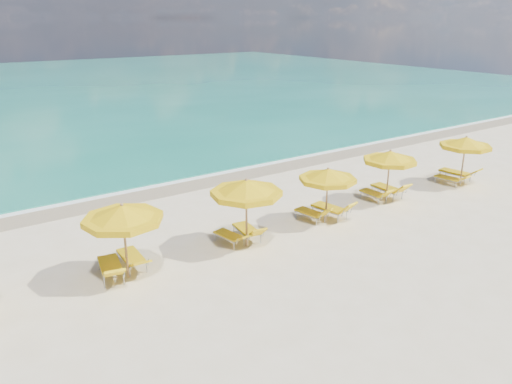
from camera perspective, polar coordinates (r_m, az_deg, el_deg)
ground_plane at (r=19.23m, az=2.57°, el=-4.59°), size 120.00×120.00×0.00m
ocean at (r=63.31m, az=-25.36°, el=10.41°), size 120.00×80.00×0.30m
wet_sand_band at (r=25.11m, az=-7.75°, el=1.06°), size 120.00×2.60×0.01m
foam_line at (r=25.79m, az=-8.57°, el=1.51°), size 120.00×1.20×0.03m
whitecap_near at (r=32.22m, az=-25.42°, el=3.42°), size 14.00×0.36×0.05m
whitecap_far at (r=43.01m, az=-8.59°, el=8.65°), size 18.00×0.30×0.05m
umbrella_2 at (r=15.64m, az=-15.01°, el=-2.50°), size 2.93×2.93×2.52m
umbrella_3 at (r=17.23m, az=-1.12°, el=0.38°), size 2.93×2.93×2.57m
umbrella_4 at (r=19.63m, az=8.21°, el=1.85°), size 2.42×2.42×2.30m
umbrella_5 at (r=22.56m, az=15.06°, el=3.85°), size 2.97×2.97×2.38m
umbrella_6 at (r=26.10m, az=22.84°, el=5.18°), size 3.16×3.16×2.45m
lounger_2_left at (r=16.55m, az=-16.24°, el=-8.65°), size 1.00×2.03×0.84m
lounger_2_right at (r=17.00m, az=-13.94°, el=-7.71°), size 0.73×1.95×0.73m
lounger_3_left at (r=18.20m, az=-2.99°, el=-5.37°), size 0.78×1.69×0.65m
lounger_3_right at (r=18.54m, az=-0.98°, el=-4.77°), size 0.82×1.84×0.82m
lounger_4_left at (r=20.30m, az=6.29°, el=-2.73°), size 0.78×1.69×0.80m
lounger_4_right at (r=20.71m, az=8.51°, el=-2.27°), size 0.96×1.98×0.93m
lounger_5_left at (r=23.00m, az=13.32°, el=-0.48°), size 0.59×1.64×0.78m
lounger_5_right at (r=23.65m, az=14.82°, el=0.04°), size 0.70×1.93×0.90m
lounger_6_left at (r=26.31m, az=21.16°, el=1.21°), size 0.75×1.71×0.67m
lounger_6_right at (r=27.15m, az=21.89°, el=1.75°), size 0.90×2.07×0.86m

